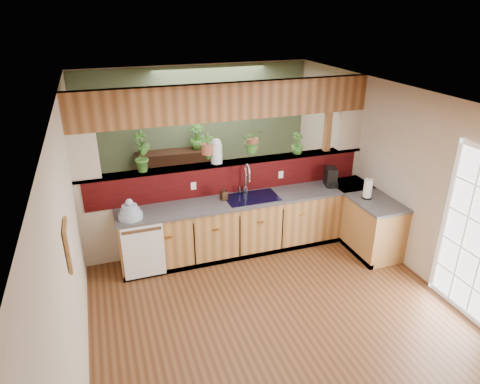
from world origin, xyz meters
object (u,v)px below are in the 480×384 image
object	(u,v)px
dish_stack	(130,212)
glass_jar	(216,151)
faucet	(246,178)
paper_towel	(368,189)
coffee_maker	(331,178)
soap_dispenser	(224,194)
shelving_console	(177,176)

from	to	relation	value
dish_stack	glass_jar	xyz separation A→B (m)	(1.39, 0.47, 0.60)
faucet	paper_towel	bearing A→B (deg)	-23.46
faucet	coffee_maker	world-z (taller)	faucet
coffee_maker	paper_towel	bearing A→B (deg)	-49.86
paper_towel	glass_jar	world-z (taller)	glass_jar
paper_towel	soap_dispenser	bearing A→B (deg)	162.74
faucet	paper_towel	size ratio (longest dim) A/B	1.54
soap_dispenser	glass_jar	distance (m)	0.66
faucet	dish_stack	size ratio (longest dim) A/B	1.52
coffee_maker	shelving_console	xyz separation A→B (m)	(-2.12, 2.25, -0.54)
coffee_maker	shelving_console	size ratio (longest dim) A/B	0.20
faucet	shelving_console	size ratio (longest dim) A/B	0.33
coffee_maker	shelving_console	bearing A→B (deg)	148.59
coffee_maker	dish_stack	bearing A→B (deg)	-162.60
faucet	shelving_console	distance (m)	2.34
glass_jar	faucet	bearing A→B (deg)	-28.78
soap_dispenser	shelving_console	xyz separation A→B (m)	(-0.31, 2.21, -0.50)
faucet	paper_towel	world-z (taller)	faucet
paper_towel	glass_jar	distance (m)	2.38
dish_stack	soap_dispenser	world-z (taller)	dish_stack
dish_stack	soap_dispenser	distance (m)	1.41
paper_towel	shelving_console	xyz separation A→B (m)	(-2.41, 2.86, -0.55)
faucet	shelving_console	bearing A→B (deg)	108.35
dish_stack	glass_jar	distance (m)	1.59
coffee_maker	shelving_console	distance (m)	3.14
soap_dispenser	shelving_console	size ratio (longest dim) A/B	0.13
paper_towel	coffee_maker	bearing A→B (deg)	114.93
paper_towel	shelving_console	world-z (taller)	paper_towel
soap_dispenser	coffee_maker	xyz separation A→B (m)	(1.81, -0.04, 0.04)
coffee_maker	glass_jar	bearing A→B (deg)	-175.59
faucet	glass_jar	xyz separation A→B (m)	(-0.41, 0.22, 0.41)
glass_jar	dish_stack	bearing A→B (deg)	-161.29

